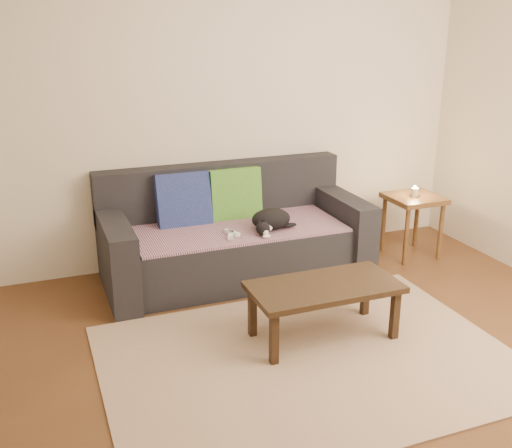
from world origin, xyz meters
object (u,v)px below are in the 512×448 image
(sofa, at_px, (234,239))
(wii_remote_b, at_px, (231,235))
(cat, at_px, (271,220))
(coffee_table, at_px, (324,291))
(wii_remote_a, at_px, (232,233))
(side_table, at_px, (413,207))

(sofa, relative_size, wii_remote_b, 14.00)
(cat, xyz_separation_m, coffee_table, (-0.02, -0.97, -0.18))
(wii_remote_b, distance_m, coffee_table, 0.98)
(cat, height_order, wii_remote_a, cat)
(wii_remote_a, distance_m, wii_remote_b, 0.05)
(sofa, height_order, wii_remote_a, sofa)
(sofa, height_order, cat, sofa)
(cat, xyz_separation_m, wii_remote_b, (-0.34, -0.04, -0.06))
(sofa, relative_size, side_table, 3.82)
(wii_remote_a, relative_size, side_table, 0.27)
(cat, distance_m, side_table, 1.38)
(sofa, xyz_separation_m, wii_remote_a, (-0.10, -0.24, 0.15))
(wii_remote_b, bearing_deg, coffee_table, -136.97)
(wii_remote_b, relative_size, coffee_table, 0.15)
(coffee_table, bearing_deg, side_table, 36.59)
(wii_remote_a, bearing_deg, cat, -112.35)
(sofa, distance_m, cat, 0.39)
(cat, distance_m, coffee_table, 0.98)
(wii_remote_b, bearing_deg, sofa, 0.85)
(coffee_table, bearing_deg, cat, 88.67)
(side_table, relative_size, coffee_table, 0.57)
(wii_remote_b, relative_size, side_table, 0.27)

